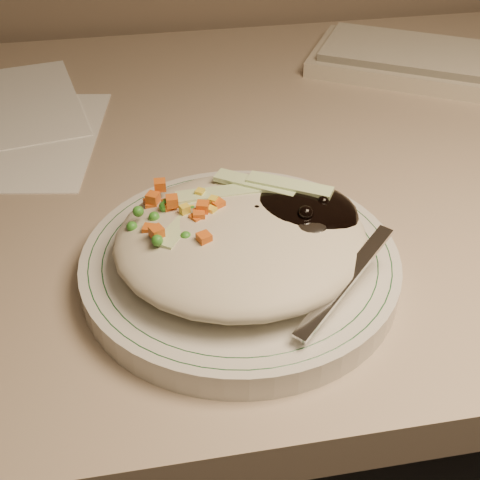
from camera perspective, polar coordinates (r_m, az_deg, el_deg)
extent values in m
cube|color=gray|center=(0.71, 4.10, 6.38)|extent=(1.40, 0.70, 0.04)
cylinder|color=beige|center=(0.52, 0.00, -2.24)|extent=(0.25, 0.25, 0.02)
torus|color=#144723|center=(0.52, 0.00, -1.40)|extent=(0.23, 0.23, 0.00)
torus|color=#144723|center=(0.52, 0.00, -1.40)|extent=(0.21, 0.21, 0.00)
ellipsoid|color=#B9B196|center=(0.50, 0.10, 0.03)|extent=(0.19, 0.18, 0.04)
ellipsoid|color=black|center=(0.52, 4.70, 1.99)|extent=(0.10, 0.09, 0.03)
ellipsoid|color=orange|center=(0.51, -5.26, 1.00)|extent=(0.08, 0.08, 0.02)
sphere|color=black|center=(0.51, 1.42, 2.39)|extent=(0.01, 0.01, 0.01)
sphere|color=black|center=(0.52, 4.43, 3.10)|extent=(0.01, 0.01, 0.01)
sphere|color=black|center=(0.51, 7.10, 3.25)|extent=(0.01, 0.01, 0.01)
sphere|color=black|center=(0.53, 5.95, 3.47)|extent=(0.01, 0.01, 0.01)
sphere|color=black|center=(0.50, 5.61, 2.27)|extent=(0.01, 0.01, 0.01)
sphere|color=black|center=(0.51, 4.35, 2.62)|extent=(0.01, 0.01, 0.01)
sphere|color=black|center=(0.52, 5.25, 3.41)|extent=(0.01, 0.01, 0.01)
cube|color=#D55B17|center=(0.51, -5.82, 3.31)|extent=(0.01, 0.01, 0.01)
cube|color=#D55B17|center=(0.50, -3.72, 1.07)|extent=(0.01, 0.01, 0.01)
cube|color=#D55B17|center=(0.52, -7.44, 3.57)|extent=(0.01, 0.01, 0.01)
cube|color=#D55B17|center=(0.50, -3.20, 2.81)|extent=(0.01, 0.01, 0.01)
cube|color=#D55B17|center=(0.50, -3.51, 2.06)|extent=(0.01, 0.01, 0.01)
cube|color=#D55B17|center=(0.53, -7.64, 3.09)|extent=(0.01, 0.01, 0.01)
cube|color=#D55B17|center=(0.51, -6.08, 2.98)|extent=(0.01, 0.01, 0.01)
cube|color=#D55B17|center=(0.50, -3.69, 1.73)|extent=(0.01, 0.01, 0.01)
cube|color=#D55B17|center=(0.51, -1.91, 2.99)|extent=(0.01, 0.01, 0.01)
cube|color=#D55B17|center=(0.52, -6.85, 4.68)|extent=(0.01, 0.01, 0.01)
cube|color=#D55B17|center=(0.48, -7.13, 0.67)|extent=(0.01, 0.01, 0.01)
cube|color=#D55B17|center=(0.47, -3.08, 0.11)|extent=(0.01, 0.01, 0.01)
cube|color=#D55B17|center=(0.50, -7.74, 0.80)|extent=(0.01, 0.01, 0.01)
cube|color=#D55B17|center=(0.52, -7.52, 2.84)|extent=(0.01, 0.01, 0.01)
sphere|color=#388C28|center=(0.51, -3.68, 2.22)|extent=(0.01, 0.01, 0.01)
sphere|color=#388C28|center=(0.47, -7.08, -0.04)|extent=(0.01, 0.01, 0.01)
sphere|color=#388C28|center=(0.50, -7.34, 1.96)|extent=(0.01, 0.01, 0.01)
sphere|color=#388C28|center=(0.50, -8.69, 2.43)|extent=(0.01, 0.01, 0.01)
sphere|color=#388C28|center=(0.51, -4.08, 2.48)|extent=(0.01, 0.01, 0.01)
sphere|color=#388C28|center=(0.49, -2.84, 0.09)|extent=(0.01, 0.01, 0.01)
sphere|color=#388C28|center=(0.50, -5.31, 1.46)|extent=(0.01, 0.01, 0.01)
sphere|color=#388C28|center=(0.49, -5.87, 0.01)|extent=(0.01, 0.01, 0.01)
sphere|color=#388C28|center=(0.50, -9.20, 1.12)|extent=(0.01, 0.01, 0.01)
sphere|color=#388C28|center=(0.51, -6.24, 3.11)|extent=(0.01, 0.01, 0.01)
sphere|color=#388C28|center=(0.51, -6.47, 2.87)|extent=(0.01, 0.01, 0.01)
sphere|color=#388C28|center=(0.49, -7.13, 0.80)|extent=(0.01, 0.01, 0.01)
sphere|color=#388C28|center=(0.48, -4.65, 0.27)|extent=(0.01, 0.01, 0.01)
sphere|color=#388C28|center=(0.53, -1.76, 3.66)|extent=(0.01, 0.01, 0.01)
cube|color=yellow|center=(0.51, -4.22, 2.47)|extent=(0.01, 0.01, 0.01)
cube|color=yellow|center=(0.50, -2.46, 2.46)|extent=(0.01, 0.01, 0.01)
cube|color=yellow|center=(0.51, -5.46, 2.51)|extent=(0.01, 0.01, 0.01)
cube|color=yellow|center=(0.50, -4.73, 2.61)|extent=(0.01, 0.01, 0.01)
cube|color=yellow|center=(0.50, -5.27, 1.32)|extent=(0.01, 0.01, 0.01)
cube|color=yellow|center=(0.51, -2.31, 3.31)|extent=(0.01, 0.01, 0.01)
cube|color=yellow|center=(0.52, -3.43, 3.96)|extent=(0.01, 0.01, 0.01)
cube|color=yellow|center=(0.50, -4.19, 1.36)|extent=(0.01, 0.01, 0.01)
cube|color=#B2D18C|center=(0.52, -1.77, 4.02)|extent=(0.07, 0.02, 0.00)
cube|color=#B2D18C|center=(0.53, 1.36, 4.82)|extent=(0.06, 0.05, 0.00)
cube|color=#B2D18C|center=(0.50, -4.65, 1.58)|extent=(0.05, 0.06, 0.00)
cube|color=#B2D18C|center=(0.53, 4.26, 4.67)|extent=(0.07, 0.05, 0.00)
cube|color=#B2D18C|center=(0.49, 0.78, 0.74)|extent=(0.07, 0.03, 0.00)
ellipsoid|color=silver|center=(0.50, 5.69, 1.32)|extent=(0.06, 0.06, 0.01)
cube|color=silver|center=(0.47, 8.98, -3.46)|extent=(0.09, 0.08, 0.03)
cube|color=#B9AE98|center=(0.89, 19.24, 13.48)|extent=(0.41, 0.32, 0.02)
cube|color=beige|center=(0.89, 19.42, 14.29)|extent=(0.38, 0.29, 0.01)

